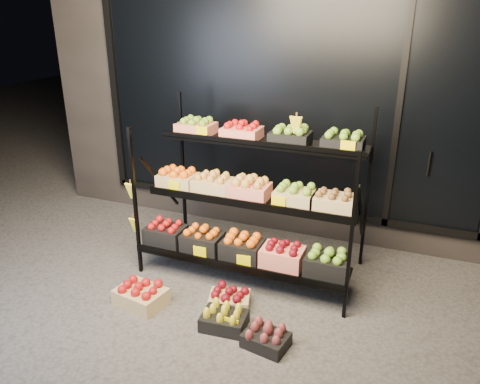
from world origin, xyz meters
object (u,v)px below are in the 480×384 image
at_px(floor_crate_midleft, 224,318).
at_px(floor_crate_left, 141,294).
at_px(floor_crate_midright, 230,299).
at_px(display_rack, 250,199).

bearing_deg(floor_crate_midleft, floor_crate_left, 172.99).
bearing_deg(floor_crate_midleft, floor_crate_midright, 98.95).
bearing_deg(display_rack, floor_crate_midleft, -82.36).
distance_m(floor_crate_midleft, floor_crate_midright, 0.29).
xyz_separation_m(display_rack, floor_crate_left, (-0.71, -0.90, -0.69)).
bearing_deg(display_rack, floor_crate_midright, -85.05).
bearing_deg(floor_crate_midright, display_rack, 79.30).
distance_m(floor_crate_left, floor_crate_midright, 0.80).
relative_size(display_rack, floor_crate_midright, 5.30).
relative_size(display_rack, floor_crate_left, 4.57).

